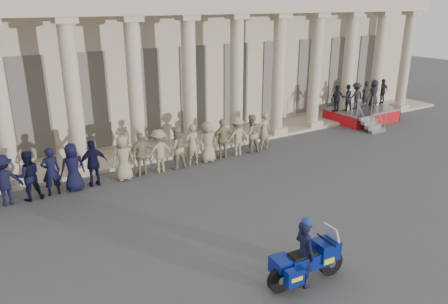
{
  "coord_description": "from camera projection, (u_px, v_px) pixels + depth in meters",
  "views": [
    {
      "loc": [
        -8.0,
        -9.55,
        6.81
      ],
      "look_at": [
        0.12,
        3.2,
        1.6
      ],
      "focal_mm": 35.0,
      "sensor_mm": 36.0,
      "label": 1
    }
  ],
  "objects": [
    {
      "name": "rider",
      "position": [
        304.0,
        252.0,
        10.84
      ],
      "size": [
        0.49,
        0.69,
        1.89
      ],
      "rotation": [
        0.0,
        0.0,
        1.48
      ],
      "color": "black",
      "rests_on": "ground"
    },
    {
      "name": "officer_rank",
      "position": [
        67.0,
        168.0,
        16.29
      ],
      "size": [
        19.23,
        0.7,
        1.85
      ],
      "color": "black",
      "rests_on": "ground"
    },
    {
      "name": "motorcycle",
      "position": [
        308.0,
        261.0,
        10.99
      ],
      "size": [
        2.28,
        0.95,
        1.46
      ],
      "rotation": [
        0.0,
        0.0,
        -0.09
      ],
      "color": "black",
      "rests_on": "ground"
    },
    {
      "name": "building",
      "position": [
        110.0,
        45.0,
        24.18
      ],
      "size": [
        40.0,
        12.5,
        9.0
      ],
      "color": "tan",
      "rests_on": "ground"
    },
    {
      "name": "reviewing_stand",
      "position": [
        361.0,
        100.0,
        26.0
      ],
      "size": [
        4.91,
        3.74,
        2.32
      ],
      "color": "gray",
      "rests_on": "ground"
    },
    {
      "name": "ground",
      "position": [
        275.0,
        228.0,
        13.9
      ],
      "size": [
        90.0,
        90.0,
        0.0
      ],
      "primitive_type": "plane",
      "color": "#3E3E40",
      "rests_on": "ground"
    }
  ]
}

